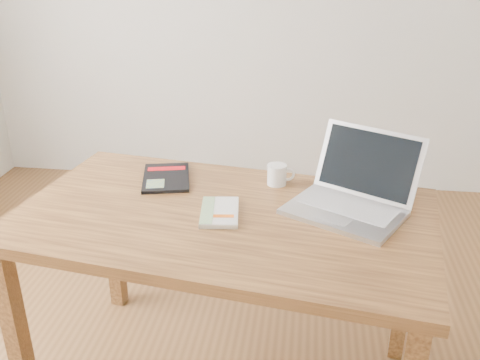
# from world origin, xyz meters

# --- Properties ---
(room) EXTENTS (4.04, 4.04, 2.70)m
(room) POSITION_xyz_m (-0.07, 0.00, 1.36)
(room) COLOR brown
(room) RESTS_ON ground
(desk) EXTENTS (1.51, 1.00, 0.75)m
(desk) POSITION_xyz_m (-0.04, 0.06, 0.66)
(desk) COLOR brown
(desk) RESTS_ON ground
(white_guidebook) EXTENTS (0.15, 0.22, 0.02)m
(white_guidebook) POSITION_xyz_m (-0.05, 0.05, 0.76)
(white_guidebook) COLOR beige
(white_guidebook) RESTS_ON desk
(black_guidebook) EXTENTS (0.23, 0.30, 0.01)m
(black_guidebook) POSITION_xyz_m (-0.31, 0.31, 0.76)
(black_guidebook) COLOR black
(black_guidebook) RESTS_ON desk
(laptop) EXTENTS (0.49, 0.49, 0.25)m
(laptop) POSITION_xyz_m (0.39, 0.16, 0.80)
(laptop) COLOR silver
(laptop) RESTS_ON desk
(coffee_mug) EXTENTS (0.11, 0.07, 0.08)m
(coffee_mug) POSITION_xyz_m (0.12, 0.32, 0.79)
(coffee_mug) COLOR white
(coffee_mug) RESTS_ON desk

